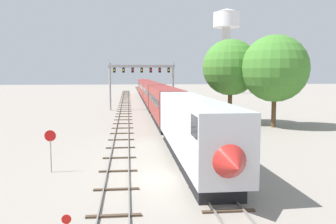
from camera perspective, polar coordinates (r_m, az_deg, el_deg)
name	(u,v)px	position (r m, az deg, el deg)	size (l,w,h in m)	color
ground_plane	(173,178)	(23.96, 0.72, -10.19)	(400.00, 400.00, 0.00)	gray
track_main	(149,103)	(83.24, -2.87, 1.43)	(2.60, 200.00, 0.16)	slate
track_near	(124,112)	(63.19, -6.80, -0.06)	(2.60, 160.00, 0.16)	slate
passenger_train	(153,95)	(70.95, -2.31, 2.70)	(3.04, 108.24, 4.80)	silver
signal_gantry	(142,75)	(67.71, -4.06, 5.67)	(12.10, 0.49, 8.54)	#999BA0
water_tower	(226,29)	(126.26, 8.99, 12.58)	(8.78, 8.78, 27.75)	beige
stop_sign	(50,145)	(26.20, -17.65, -4.86)	(0.76, 0.08, 2.88)	gray
trackside_tree_left	(231,67)	(49.76, 9.61, 6.78)	(7.41, 7.41, 11.16)	brown
trackside_tree_mid	(275,69)	(47.43, 16.15, 6.45)	(8.23, 8.23, 11.38)	brown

